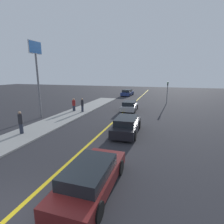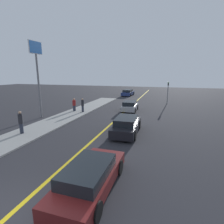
{
  "view_description": "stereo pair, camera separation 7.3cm",
  "coord_description": "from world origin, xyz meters",
  "px_view_note": "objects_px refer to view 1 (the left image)",
  "views": [
    {
      "loc": [
        4.82,
        -3.73,
        4.79
      ],
      "look_at": [
        0.53,
        10.25,
        1.52
      ],
      "focal_mm": 28.0,
      "sensor_mm": 36.0,
      "label": 1
    },
    {
      "loc": [
        4.89,
        -3.71,
        4.79
      ],
      "look_at": [
        0.53,
        10.25,
        1.52
      ],
      "focal_mm": 28.0,
      "sensor_mm": 36.0,
      "label": 2
    }
  ],
  "objects_px": {
    "car_near_right_lane": "(91,177)",
    "car_far_distant": "(129,106)",
    "pedestrian_mid_group": "(82,105)",
    "roadside_sign": "(36,63)",
    "pedestrian_near_curb": "(21,122)",
    "traffic_light": "(167,90)",
    "pedestrian_far_standing": "(74,105)",
    "car_parked_left_lot": "(127,93)",
    "car_ahead_center": "(127,125)"
  },
  "relations": [
    {
      "from": "pedestrian_near_curb",
      "to": "pedestrian_far_standing",
      "type": "height_order",
      "value": "pedestrian_near_curb"
    },
    {
      "from": "car_near_right_lane",
      "to": "car_parked_left_lot",
      "type": "bearing_deg",
      "value": 99.45
    },
    {
      "from": "pedestrian_near_curb",
      "to": "traffic_light",
      "type": "xyz_separation_m",
      "value": [
        10.97,
        18.59,
        1.14
      ]
    },
    {
      "from": "pedestrian_mid_group",
      "to": "roadside_sign",
      "type": "bearing_deg",
      "value": -132.34
    },
    {
      "from": "pedestrian_near_curb",
      "to": "pedestrian_mid_group",
      "type": "bearing_deg",
      "value": 83.1
    },
    {
      "from": "car_near_right_lane",
      "to": "traffic_light",
      "type": "height_order",
      "value": "traffic_light"
    },
    {
      "from": "car_ahead_center",
      "to": "traffic_light",
      "type": "xyz_separation_m",
      "value": [
        3.1,
        15.79,
        1.48
      ]
    },
    {
      "from": "car_parked_left_lot",
      "to": "pedestrian_mid_group",
      "type": "height_order",
      "value": "pedestrian_mid_group"
    },
    {
      "from": "car_far_distant",
      "to": "pedestrian_near_curb",
      "type": "height_order",
      "value": "pedestrian_near_curb"
    },
    {
      "from": "pedestrian_near_curb",
      "to": "car_far_distant",
      "type": "bearing_deg",
      "value": 61.23
    },
    {
      "from": "pedestrian_far_standing",
      "to": "roadside_sign",
      "type": "height_order",
      "value": "roadside_sign"
    },
    {
      "from": "pedestrian_mid_group",
      "to": "traffic_light",
      "type": "bearing_deg",
      "value": 45.17
    },
    {
      "from": "car_far_distant",
      "to": "pedestrian_mid_group",
      "type": "bearing_deg",
      "value": -153.01
    },
    {
      "from": "car_parked_left_lot",
      "to": "car_ahead_center",
      "type": "bearing_deg",
      "value": -75.31
    },
    {
      "from": "car_parked_left_lot",
      "to": "roadside_sign",
      "type": "height_order",
      "value": "roadside_sign"
    },
    {
      "from": "car_far_distant",
      "to": "roadside_sign",
      "type": "bearing_deg",
      "value": -144.78
    },
    {
      "from": "pedestrian_far_standing",
      "to": "pedestrian_near_curb",
      "type": "bearing_deg",
      "value": -88.46
    },
    {
      "from": "car_near_right_lane",
      "to": "traffic_light",
      "type": "relative_size",
      "value": 1.35
    },
    {
      "from": "car_near_right_lane",
      "to": "car_far_distant",
      "type": "xyz_separation_m",
      "value": [
        -1.65,
        16.13,
        -0.02
      ]
    },
    {
      "from": "car_far_distant",
      "to": "car_parked_left_lot",
      "type": "relative_size",
      "value": 0.84
    },
    {
      "from": "car_near_right_lane",
      "to": "pedestrian_far_standing",
      "type": "height_order",
      "value": "pedestrian_far_standing"
    },
    {
      "from": "pedestrian_near_curb",
      "to": "car_near_right_lane",
      "type": "bearing_deg",
      "value": -29.87
    },
    {
      "from": "car_parked_left_lot",
      "to": "traffic_light",
      "type": "bearing_deg",
      "value": -42.01
    },
    {
      "from": "car_far_distant",
      "to": "car_parked_left_lot",
      "type": "height_order",
      "value": "car_parked_left_lot"
    },
    {
      "from": "car_near_right_lane",
      "to": "roadside_sign",
      "type": "height_order",
      "value": "roadside_sign"
    },
    {
      "from": "pedestrian_far_standing",
      "to": "traffic_light",
      "type": "xyz_separation_m",
      "value": [
        11.21,
        9.79,
        1.24
      ]
    },
    {
      "from": "pedestrian_mid_group",
      "to": "traffic_light",
      "type": "height_order",
      "value": "traffic_light"
    },
    {
      "from": "pedestrian_mid_group",
      "to": "car_far_distant",
      "type": "bearing_deg",
      "value": 29.05
    },
    {
      "from": "car_near_right_lane",
      "to": "pedestrian_near_curb",
      "type": "height_order",
      "value": "pedestrian_near_curb"
    },
    {
      "from": "car_far_distant",
      "to": "pedestrian_mid_group",
      "type": "distance_m",
      "value": 6.07
    },
    {
      "from": "car_far_distant",
      "to": "pedestrian_far_standing",
      "type": "relative_size",
      "value": 2.41
    },
    {
      "from": "traffic_light",
      "to": "car_far_distant",
      "type": "bearing_deg",
      "value": -123.34
    },
    {
      "from": "car_ahead_center",
      "to": "pedestrian_near_curb",
      "type": "relative_size",
      "value": 2.59
    },
    {
      "from": "car_parked_left_lot",
      "to": "roadside_sign",
      "type": "relative_size",
      "value": 0.59
    },
    {
      "from": "car_parked_left_lot",
      "to": "traffic_light",
      "type": "distance_m",
      "value": 11.61
    },
    {
      "from": "pedestrian_far_standing",
      "to": "car_near_right_lane",
      "type": "bearing_deg",
      "value": -58.43
    },
    {
      "from": "car_near_right_lane",
      "to": "car_far_distant",
      "type": "distance_m",
      "value": 16.22
    },
    {
      "from": "car_ahead_center",
      "to": "roadside_sign",
      "type": "xyz_separation_m",
      "value": [
        -10.08,
        2.24,
        5.16
      ]
    },
    {
      "from": "pedestrian_near_curb",
      "to": "pedestrian_far_standing",
      "type": "relative_size",
      "value": 1.11
    },
    {
      "from": "car_near_right_lane",
      "to": "car_far_distant",
      "type": "relative_size",
      "value": 1.19
    },
    {
      "from": "car_parked_left_lot",
      "to": "pedestrian_mid_group",
      "type": "bearing_deg",
      "value": -92.86
    },
    {
      "from": "car_near_right_lane",
      "to": "car_ahead_center",
      "type": "distance_m",
      "value": 7.39
    },
    {
      "from": "car_parked_left_lot",
      "to": "pedestrian_far_standing",
      "type": "height_order",
      "value": "pedestrian_far_standing"
    },
    {
      "from": "car_far_distant",
      "to": "traffic_light",
      "type": "height_order",
      "value": "traffic_light"
    },
    {
      "from": "car_near_right_lane",
      "to": "traffic_light",
      "type": "bearing_deg",
      "value": 82.68
    },
    {
      "from": "car_far_distant",
      "to": "pedestrian_near_curb",
      "type": "bearing_deg",
      "value": -120.83
    },
    {
      "from": "car_near_right_lane",
      "to": "pedestrian_mid_group",
      "type": "bearing_deg",
      "value": 117.8
    },
    {
      "from": "car_near_right_lane",
      "to": "pedestrian_mid_group",
      "type": "distance_m",
      "value": 14.91
    },
    {
      "from": "car_near_right_lane",
      "to": "traffic_light",
      "type": "distance_m",
      "value": 23.42
    },
    {
      "from": "car_ahead_center",
      "to": "pedestrian_mid_group",
      "type": "xyz_separation_m",
      "value": [
        -6.84,
        5.8,
        0.28
      ]
    }
  ]
}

